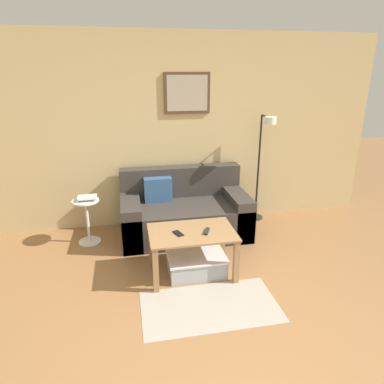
% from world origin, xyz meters
% --- Properties ---
extents(ground_plane, '(16.00, 16.00, 0.00)m').
position_xyz_m(ground_plane, '(0.00, 0.00, 0.00)').
color(ground_plane, olive).
extents(wall_back, '(5.60, 0.09, 2.55)m').
position_xyz_m(wall_back, '(0.00, 2.86, 1.28)').
color(wall_back, tan).
rests_on(wall_back, ground_plane).
extents(area_rug, '(1.27, 0.69, 0.01)m').
position_xyz_m(area_rug, '(-0.02, 0.84, 0.00)').
color(area_rug, '#A39989').
rests_on(area_rug, ground_plane).
extents(couch, '(1.63, 0.88, 0.84)m').
position_xyz_m(couch, '(0.01, 2.40, 0.29)').
color(couch, '#38332D').
rests_on(couch, ground_plane).
extents(coffee_table, '(0.89, 0.58, 0.50)m').
position_xyz_m(coffee_table, '(-0.07, 1.42, 0.40)').
color(coffee_table, '#997047').
rests_on(coffee_table, ground_plane).
extents(storage_bin, '(0.62, 0.43, 0.22)m').
position_xyz_m(storage_bin, '(-0.03, 1.41, 0.11)').
color(storage_bin, '#9EA3A8').
rests_on(storage_bin, ground_plane).
extents(floor_lamp, '(0.22, 0.47, 1.51)m').
position_xyz_m(floor_lamp, '(1.13, 2.54, 0.94)').
color(floor_lamp, black).
rests_on(floor_lamp, ground_plane).
extents(side_table, '(0.33, 0.33, 0.57)m').
position_xyz_m(side_table, '(-1.22, 2.36, 0.34)').
color(side_table, silver).
rests_on(side_table, ground_plane).
extents(book_stack, '(0.23, 0.18, 0.05)m').
position_xyz_m(book_stack, '(-1.20, 2.37, 0.60)').
color(book_stack, '#4C4C51').
rests_on(book_stack, side_table).
extents(remote_control, '(0.10, 0.15, 0.02)m').
position_xyz_m(remote_control, '(0.07, 1.38, 0.51)').
color(remote_control, '#232328').
rests_on(remote_control, coffee_table).
extents(cell_phone, '(0.11, 0.15, 0.01)m').
position_xyz_m(cell_phone, '(-0.22, 1.40, 0.50)').
color(cell_phone, black).
rests_on(cell_phone, coffee_table).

